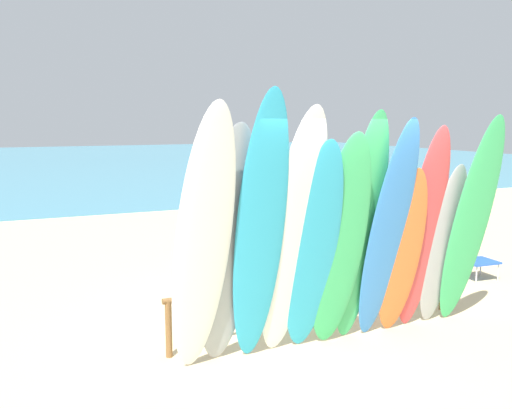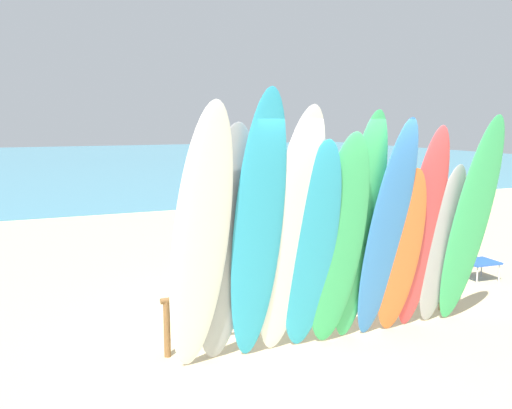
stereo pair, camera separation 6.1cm
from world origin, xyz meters
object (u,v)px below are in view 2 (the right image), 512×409
object	(u,v)px
surfboard_rack	(320,288)
surfboard_teal_2	(258,235)
surfboard_green_6	(360,231)
surfboard_grey_10	(443,246)
surfboard_blue_7	(387,233)
beachgoer_midbeach	(242,182)
beach_chair_red	(472,251)
surfboard_white_0	(200,246)
beachgoer_near_rack	(423,214)
surfboard_green_11	(470,224)
surfboard_grey_1	(225,250)
surfboard_red_9	(423,231)
surfboard_teal_4	(312,250)
surfboard_green_5	(338,245)
surfboard_orange_8	(401,253)
surfboard_white_3	(291,238)
beach_chair_blue	(390,228)

from	to	relation	value
surfboard_rack	surfboard_teal_2	bearing A→B (deg)	-147.99
surfboard_green_6	surfboard_rack	bearing A→B (deg)	106.93
surfboard_teal_2	surfboard_grey_10	distance (m)	2.56
surfboard_green_6	surfboard_blue_7	size ratio (longest dim) A/B	1.02
surfboard_grey_10	surfboard_teal_2	bearing A→B (deg)	-177.59
beachgoer_midbeach	beach_chair_red	world-z (taller)	beachgoer_midbeach
surfboard_white_0	surfboard_teal_2	distance (m)	0.59
beachgoer_near_rack	beach_chair_red	xyz separation A→B (m)	(0.22, -0.93, -0.46)
surfboard_blue_7	surfboard_green_11	distance (m)	1.20
surfboard_grey_1	surfboard_red_9	bearing A→B (deg)	-1.82
beachgoer_midbeach	surfboard_grey_1	bearing A→B (deg)	-71.42
surfboard_teal_4	surfboard_green_5	bearing A→B (deg)	4.38
surfboard_white_0	surfboard_blue_7	size ratio (longest dim) A/B	1.07
surfboard_red_9	surfboard_grey_10	bearing A→B (deg)	7.70
beachgoer_near_rack	beachgoer_midbeach	distance (m)	5.61
surfboard_teal_4	surfboard_orange_8	world-z (taller)	surfboard_teal_4
surfboard_teal_2	surfboard_green_6	size ratio (longest dim) A/B	1.09
surfboard_white_3	surfboard_red_9	distance (m)	1.80
surfboard_green_11	surfboard_green_6	bearing A→B (deg)	178.92
surfboard_rack	surfboard_grey_10	xyz separation A→B (m)	(1.41, -0.44, 0.47)
surfboard_orange_8	beach_chair_blue	distance (m)	4.46
surfboard_white_3	surfboard_teal_4	xyz separation A→B (m)	(0.26, 0.03, -0.16)
surfboard_grey_10	beach_chair_blue	distance (m)	4.06
beachgoer_near_rack	surfboard_white_0	bearing A→B (deg)	-52.91
surfboard_grey_1	beachgoer_near_rack	bearing A→B (deg)	25.87
surfboard_grey_10	surfboard_green_11	xyz separation A→B (m)	(0.26, -0.16, 0.28)
beachgoer_midbeach	surfboard_teal_2	bearing A→B (deg)	-69.36
surfboard_grey_10	surfboard_green_11	world-z (taller)	surfboard_green_11
surfboard_blue_7	beachgoer_near_rack	bearing A→B (deg)	38.66
surfboard_grey_1	beach_chair_red	size ratio (longest dim) A/B	3.18
surfboard_grey_1	surfboard_white_3	world-z (taller)	surfboard_white_3
surfboard_grey_1	surfboard_blue_7	xyz separation A→B (m)	(1.86, -0.05, 0.02)
surfboard_white_0	surfboard_green_5	bearing A→B (deg)	-0.75
surfboard_green_5	surfboard_grey_10	size ratio (longest dim) A/B	1.21
surfboard_red_9	beach_chair_blue	xyz separation A→B (m)	(2.26, 3.58, -0.79)
surfboard_orange_8	surfboard_blue_7	bearing A→B (deg)	-157.78
surfboard_rack	surfboard_green_11	size ratio (longest dim) A/B	1.45
surfboard_white_0	surfboard_white_3	size ratio (longest dim) A/B	1.01
surfboard_rack	surfboard_blue_7	xyz separation A→B (m)	(0.47, -0.61, 0.74)
surfboard_green_11	beach_chair_blue	world-z (taller)	surfboard_green_11
surfboard_green_5	surfboard_teal_2	bearing A→B (deg)	-171.40
surfboard_green_6	surfboard_orange_8	world-z (taller)	surfboard_green_6
surfboard_rack	beachgoer_near_rack	xyz separation A→B (m)	(3.16, 1.98, 0.35)
surfboard_green_5	surfboard_blue_7	xyz separation A→B (m)	(0.62, 0.02, 0.07)
surfboard_white_3	surfboard_teal_4	size ratio (longest dim) A/B	1.14
surfboard_grey_1	beach_chair_blue	world-z (taller)	surfboard_grey_1
surfboard_teal_2	surfboard_blue_7	xyz separation A→B (m)	(1.58, 0.09, -0.13)
surfboard_white_3	surfboard_teal_4	bearing A→B (deg)	3.93
surfboard_rack	beach_chair_red	world-z (taller)	beach_chair_red
surfboard_orange_8	beach_chair_red	world-z (taller)	surfboard_orange_8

